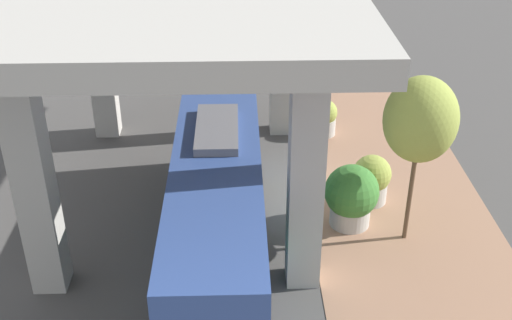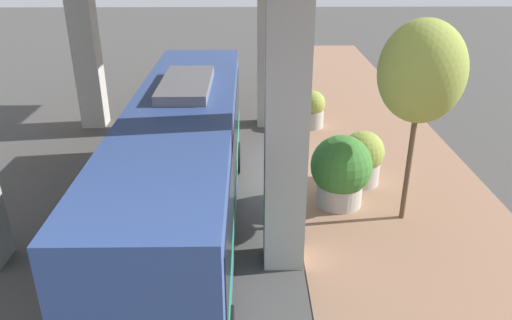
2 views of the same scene
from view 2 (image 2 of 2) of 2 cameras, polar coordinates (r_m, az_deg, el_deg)
The scene contains 8 objects.
ground_plane at distance 16.22m, azimuth 3.78°, elevation -1.53°, with size 80.00×80.00×0.00m, color #474442.
sidewalk_strip at distance 16.72m, azimuth 14.09°, elevation -1.39°, with size 6.00×40.00×0.02m.
bus at distance 12.15m, azimuth -8.14°, elevation -0.31°, with size 2.52×11.49×3.80m.
fire_hydrant at distance 20.72m, azimuth 3.93°, elevation 5.70°, with size 0.39×0.19×0.87m.
planter_front at distance 15.54m, azimuth 12.07°, elevation 0.24°, with size 1.28×1.28×1.71m.
planter_middle at distance 19.96m, azimuth 6.42°, elevation 5.81°, with size 1.02×1.02×1.49m.
planter_back at distance 14.11m, azimuth 9.66°, elevation -1.24°, with size 1.72×1.72×2.08m.
street_tree_near at distance 12.78m, azimuth 18.41°, elevation 9.50°, with size 2.11×2.11×5.34m.
Camera 2 is at (1.28, 14.52, 7.11)m, focal length 35.00 mm.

